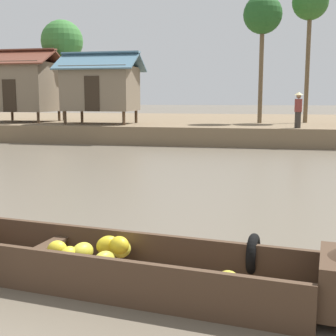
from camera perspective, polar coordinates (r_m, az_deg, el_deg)
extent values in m
plane|color=#665B4C|center=(12.03, -1.75, -2.26)|extent=(300.00, 300.00, 0.00)
cube|color=#756047|center=(31.57, 6.77, 5.29)|extent=(160.00, 20.00, 0.91)
cube|color=#473323|center=(5.86, -6.73, -13.64)|extent=(4.90, 1.73, 0.12)
cube|color=#473323|center=(6.21, -4.67, -9.72)|extent=(4.76, 0.72, 0.41)
cube|color=#473323|center=(5.35, -9.26, -12.89)|extent=(4.76, 0.72, 0.41)
cube|color=#473323|center=(6.26, -15.33, -9.64)|extent=(0.33, 1.01, 0.05)
torus|color=black|center=(5.87, 10.57, -10.51)|extent=(0.19, 0.53, 0.52)
ellipsoid|color=yellow|center=(5.51, -7.97, -11.43)|extent=(0.31, 0.35, 0.24)
ellipsoid|color=yellow|center=(5.77, -12.22, -10.74)|extent=(0.29, 0.31, 0.25)
ellipsoid|color=yellow|center=(5.81, -10.60, -10.24)|extent=(0.32, 0.36, 0.23)
ellipsoid|color=yellow|center=(5.99, -5.88, -10.01)|extent=(0.28, 0.32, 0.22)
ellipsoid|color=gold|center=(5.10, 7.49, -13.90)|extent=(0.28, 0.26, 0.25)
ellipsoid|color=yellow|center=(6.07, -13.65, -9.89)|extent=(0.31, 0.28, 0.24)
ellipsoid|color=yellow|center=(6.01, -7.48, -9.54)|extent=(0.36, 0.33, 0.25)
ellipsoid|color=yellow|center=(5.89, -6.08, -9.56)|extent=(0.34, 0.33, 0.23)
cylinder|color=#4C3826|center=(26.68, -15.87, 6.06)|extent=(0.16, 0.16, 0.61)
cylinder|color=#4C3826|center=(30.57, -18.83, 6.22)|extent=(0.16, 0.16, 0.61)
cylinder|color=#4C3826|center=(29.09, -13.41, 6.34)|extent=(0.16, 0.16, 0.61)
cube|color=#7A6B56|center=(28.60, -17.61, 9.57)|extent=(3.57, 3.09, 2.81)
cube|color=#2D2319|center=(27.24, -19.18, 8.50)|extent=(0.80, 0.04, 1.80)
cube|color=brown|center=(28.02, -18.56, 13.01)|extent=(4.27, 2.03, 1.00)
cube|color=brown|center=(29.37, -17.01, 12.86)|extent=(4.27, 2.03, 1.00)
cylinder|color=#4C3826|center=(24.93, -12.71, 6.12)|extent=(0.16, 0.16, 0.71)
cylinder|color=#4C3826|center=(23.77, -5.53, 6.18)|extent=(0.16, 0.16, 0.71)
cylinder|color=#4C3826|center=(27.06, -10.67, 6.37)|extent=(0.16, 0.16, 0.71)
cylinder|color=#4C3826|center=(26.00, -4.00, 6.41)|extent=(0.16, 0.16, 0.71)
cube|color=#7A6B56|center=(25.37, -8.34, 9.73)|extent=(3.64, 2.73, 2.35)
cube|color=#2D2319|center=(24.08, -9.47, 9.12)|extent=(0.80, 0.04, 1.80)
cube|color=slate|center=(24.81, -8.97, 13.11)|extent=(4.34, 1.84, 1.02)
cube|color=slate|center=(26.09, -7.89, 12.91)|extent=(4.34, 1.84, 1.02)
cylinder|color=brown|center=(27.33, 16.99, 11.95)|extent=(0.24, 0.24, 6.22)
sphere|color=#2D6628|center=(27.78, 17.32, 19.18)|extent=(1.97, 1.97, 1.97)
cylinder|color=brown|center=(26.33, 11.51, 11.50)|extent=(0.24, 0.24, 5.49)
sphere|color=#235623|center=(26.68, 11.72, 18.26)|extent=(2.10, 2.10, 2.10)
cylinder|color=brown|center=(29.67, -12.89, 10.10)|extent=(0.24, 0.24, 4.45)
sphere|color=#387533|center=(29.86, -13.06, 15.14)|extent=(2.56, 2.56, 2.56)
cylinder|color=#332D28|center=(22.18, 15.87, 5.77)|extent=(0.28, 0.28, 0.75)
cylinder|color=brown|center=(22.16, 15.94, 7.51)|extent=(0.34, 0.34, 0.60)
sphere|color=#9E7556|center=(22.16, 15.99, 8.60)|extent=(0.22, 0.22, 0.22)
cone|color=tan|center=(22.16, 16.00, 8.91)|extent=(0.44, 0.44, 0.14)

